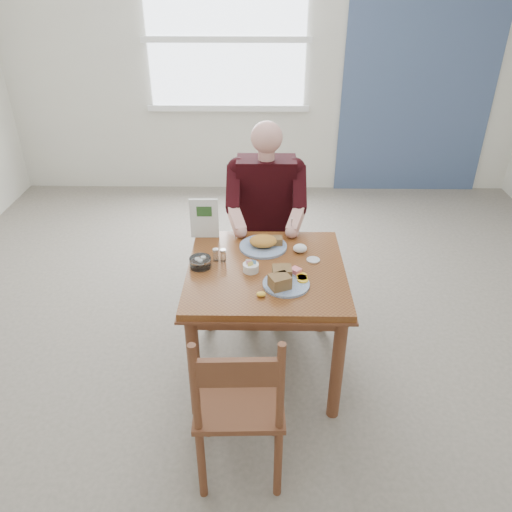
{
  "coord_description": "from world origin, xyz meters",
  "views": [
    {
      "loc": [
        -0.02,
        -2.43,
        2.26
      ],
      "look_at": [
        -0.06,
        0.0,
        0.83
      ],
      "focal_mm": 35.0,
      "sensor_mm": 36.0,
      "label": 1
    }
  ],
  "objects_px": {
    "chair_near": "(239,404)",
    "diner": "(266,206)",
    "far_plate": "(264,243)",
    "near_plate": "(284,280)",
    "table": "(266,284)",
    "chair_far": "(265,242)"
  },
  "relations": [
    {
      "from": "chair_far",
      "to": "far_plate",
      "type": "xyz_separation_m",
      "value": [
        -0.01,
        -0.56,
        0.3
      ]
    },
    {
      "from": "table",
      "to": "diner",
      "type": "height_order",
      "value": "diner"
    },
    {
      "from": "chair_far",
      "to": "chair_near",
      "type": "height_order",
      "value": "same"
    },
    {
      "from": "chair_far",
      "to": "near_plate",
      "type": "bearing_deg",
      "value": -84.34
    },
    {
      "from": "far_plate",
      "to": "chair_far",
      "type": "bearing_deg",
      "value": 88.81
    },
    {
      "from": "table",
      "to": "near_plate",
      "type": "xyz_separation_m",
      "value": [
        0.1,
        -0.17,
        0.14
      ]
    },
    {
      "from": "near_plate",
      "to": "chair_near",
      "type": "bearing_deg",
      "value": -110.33
    },
    {
      "from": "chair_far",
      "to": "near_plate",
      "type": "xyz_separation_m",
      "value": [
        0.1,
        -0.97,
        0.3
      ]
    },
    {
      "from": "near_plate",
      "to": "diner",
      "type": "bearing_deg",
      "value": 96.24
    },
    {
      "from": "near_plate",
      "to": "chair_far",
      "type": "bearing_deg",
      "value": 95.66
    },
    {
      "from": "chair_far",
      "to": "diner",
      "type": "distance_m",
      "value": 0.34
    },
    {
      "from": "chair_far",
      "to": "diner",
      "type": "bearing_deg",
      "value": -89.99
    },
    {
      "from": "chair_near",
      "to": "diner",
      "type": "relative_size",
      "value": 0.69
    },
    {
      "from": "diner",
      "to": "table",
      "type": "bearing_deg",
      "value": -90.0
    },
    {
      "from": "chair_near",
      "to": "far_plate",
      "type": "bearing_deg",
      "value": 83.55
    },
    {
      "from": "table",
      "to": "chair_far",
      "type": "relative_size",
      "value": 0.97
    },
    {
      "from": "near_plate",
      "to": "far_plate",
      "type": "relative_size",
      "value": 1.06
    },
    {
      "from": "table",
      "to": "chair_far",
      "type": "xyz_separation_m",
      "value": [
        0.0,
        0.8,
        -0.16
      ]
    },
    {
      "from": "chair_near",
      "to": "near_plate",
      "type": "xyz_separation_m",
      "value": [
        0.22,
        0.6,
        0.3
      ]
    },
    {
      "from": "chair_far",
      "to": "table",
      "type": "bearing_deg",
      "value": -90.0
    },
    {
      "from": "table",
      "to": "chair_near",
      "type": "distance_m",
      "value": 0.79
    },
    {
      "from": "table",
      "to": "far_plate",
      "type": "bearing_deg",
      "value": 92.8
    }
  ]
}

